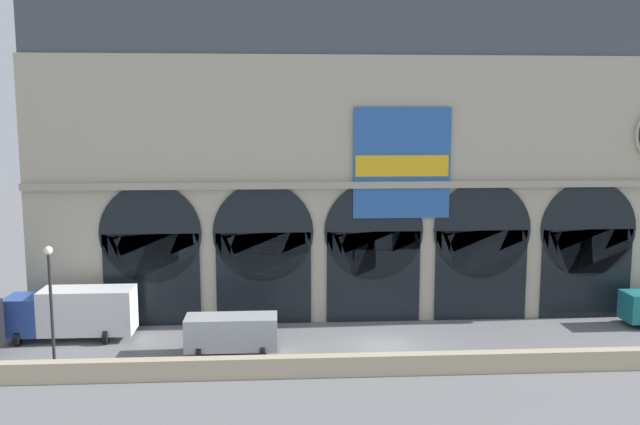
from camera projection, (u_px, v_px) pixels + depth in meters
ground_plane at (385, 346)px, 39.95m from camera, size 200.00×200.00×0.00m
quay_parapet_wall at (398, 364)px, 35.51m from camera, size 90.00×0.70×1.09m
station_building at (369, 160)px, 46.21m from camera, size 44.43×6.00×21.51m
box_truck_west at (73, 312)px, 40.99m from camera, size 7.50×2.91×3.12m
van_midwest at (232, 332)px, 38.50m from camera, size 5.20×2.48×2.20m
street_lamp_quayside at (51, 294)px, 34.64m from camera, size 0.44×0.44×6.90m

